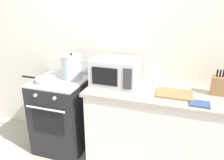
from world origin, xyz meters
TOP-DOWN VIEW (x-y plane):
  - back_wall at (0.30, 0.97)m, footprint 4.40×0.10m
  - lower_cabinet_right at (0.90, 0.62)m, footprint 1.64×0.56m
  - countertop_right at (0.90, 0.62)m, footprint 1.70×0.60m
  - stove at (-0.35, 0.60)m, footprint 0.60×0.64m
  - stock_pot at (-0.23, 0.70)m, footprint 0.32×0.24m
  - frying_pan at (-0.47, 0.50)m, footprint 0.44×0.24m
  - microwave at (0.32, 0.68)m, footprint 0.50×0.37m
  - cutting_board at (0.98, 0.60)m, footprint 0.36×0.26m
  - knife_block at (1.38, 0.74)m, footprint 0.13×0.10m
  - oven_mitt at (1.21, 0.44)m, footprint 0.18×0.14m

SIDE VIEW (x-z plane):
  - lower_cabinet_right at x=0.90m, z-range 0.00..0.88m
  - stove at x=-0.35m, z-range 0.00..0.92m
  - countertop_right at x=0.90m, z-range 0.88..0.92m
  - oven_mitt at x=1.21m, z-range 0.92..0.94m
  - cutting_board at x=0.98m, z-range 0.92..0.94m
  - frying_pan at x=-0.47m, z-range 0.92..0.97m
  - knife_block at x=1.38m, z-range 0.88..1.15m
  - stock_pot at x=-0.23m, z-range 0.91..1.22m
  - microwave at x=0.32m, z-range 0.92..1.22m
  - back_wall at x=0.30m, z-range 0.00..2.50m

